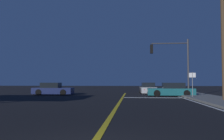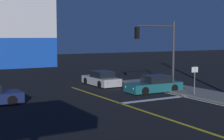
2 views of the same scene
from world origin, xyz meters
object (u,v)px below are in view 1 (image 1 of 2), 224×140
car_distant_tail_teal (171,90)px  car_lead_oncoming_silver (148,89)px  street_sign_corner (192,81)px  car_far_approaching_navy (53,90)px  traffic_signal_near_right (174,58)px  utility_pole_right (223,24)px

car_distant_tail_teal → car_lead_oncoming_silver: 5.72m
car_lead_oncoming_silver → street_sign_corner: (3.33, -8.51, 0.95)m
car_lead_oncoming_silver → car_far_approaching_navy: size_ratio=1.02×
car_far_approaching_navy → traffic_signal_near_right: (12.90, -1.56, 3.21)m
car_lead_oncoming_silver → traffic_signal_near_right: size_ratio=0.78×
car_distant_tail_teal → utility_pole_right: 8.82m
car_far_approaching_navy → utility_pole_right: 18.00m
car_distant_tail_teal → utility_pole_right: (2.73, -6.70, 5.05)m
car_distant_tail_teal → traffic_signal_near_right: traffic_signal_near_right is taller
street_sign_corner → car_lead_oncoming_silver: bearing=111.4°
car_lead_oncoming_silver → traffic_signal_near_right: (2.27, -5.71, 3.21)m
utility_pole_right → street_sign_corner: size_ratio=4.83×
car_lead_oncoming_silver → utility_pole_right: utility_pole_right is taller
traffic_signal_near_right → street_sign_corner: (1.06, -2.80, -2.25)m
utility_pole_right → car_lead_oncoming_silver: bearing=111.4°
car_distant_tail_teal → traffic_signal_near_right: (0.27, -0.36, 3.20)m
utility_pole_right → traffic_signal_near_right: bearing=111.2°
car_far_approaching_navy → street_sign_corner: street_sign_corner is taller
car_distant_tail_teal → car_far_approaching_navy: (-12.63, 1.20, -0.00)m
car_far_approaching_navy → street_sign_corner: (13.96, -4.36, 0.95)m
car_far_approaching_navy → traffic_signal_near_right: 13.38m
car_distant_tail_teal → car_far_approaching_navy: size_ratio=1.07×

